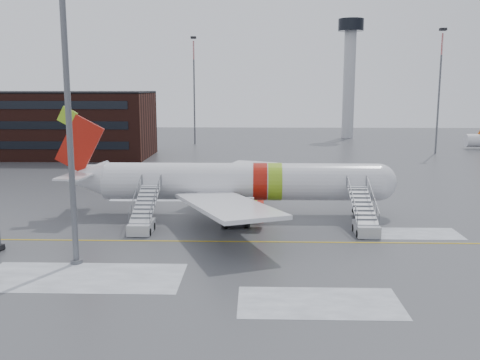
{
  "coord_description": "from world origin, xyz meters",
  "views": [
    {
      "loc": [
        6.03,
        -45.12,
        13.06
      ],
      "look_at": [
        4.52,
        6.84,
        4.0
      ],
      "focal_mm": 40.0,
      "sensor_mm": 36.0,
      "label": 1
    }
  ],
  "objects_px": {
    "airstair_aft": "(143,219)",
    "pushback_tug": "(234,220)",
    "light_mast_near": "(67,82)",
    "airliner": "(231,182)",
    "airstair_fwd": "(365,221)"
  },
  "relations": [
    {
      "from": "airstair_fwd",
      "to": "light_mast_near",
      "type": "distance_m",
      "value": 28.02
    },
    {
      "from": "airliner",
      "to": "airstair_fwd",
      "type": "distance_m",
      "value": 14.23
    },
    {
      "from": "pushback_tug",
      "to": "airstair_fwd",
      "type": "bearing_deg",
      "value": -7.67
    },
    {
      "from": "airliner",
      "to": "pushback_tug",
      "type": "relative_size",
      "value": 12.56
    },
    {
      "from": "airliner",
      "to": "light_mast_near",
      "type": "relative_size",
      "value": 1.35
    },
    {
      "from": "airstair_fwd",
      "to": "airliner",
      "type": "bearing_deg",
      "value": 152.23
    },
    {
      "from": "airliner",
      "to": "airstair_aft",
      "type": "bearing_deg",
      "value": -140.2
    },
    {
      "from": "airstair_aft",
      "to": "pushback_tug",
      "type": "bearing_deg",
      "value": 11.05
    },
    {
      "from": "airliner",
      "to": "airstair_aft",
      "type": "distance_m",
      "value": 10.48
    },
    {
      "from": "light_mast_near",
      "to": "airliner",
      "type": "bearing_deg",
      "value": 55.42
    },
    {
      "from": "airliner",
      "to": "pushback_tug",
      "type": "bearing_deg",
      "value": -85.08
    },
    {
      "from": "pushback_tug",
      "to": "light_mast_near",
      "type": "bearing_deg",
      "value": -136.06
    },
    {
      "from": "airstair_fwd",
      "to": "pushback_tug",
      "type": "distance_m",
      "value": 12.11
    },
    {
      "from": "airliner",
      "to": "airstair_aft",
      "type": "xyz_separation_m",
      "value": [
        -7.84,
        -6.54,
        -2.35
      ]
    },
    {
      "from": "airstair_aft",
      "to": "pushback_tug",
      "type": "relative_size",
      "value": 2.76
    }
  ]
}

